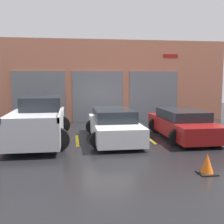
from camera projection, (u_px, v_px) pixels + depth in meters
ground_plane at (108, 131)px, 13.67m from camera, size 28.00×28.00×0.00m
shophouse_building at (100, 82)px, 16.62m from camera, size 15.20×0.68×4.79m
pickup_truck at (40, 121)px, 11.51m from camera, size 2.45×5.15×1.74m
sedan_white at (114, 125)px, 11.73m from camera, size 2.20×4.61×1.28m
sedan_side at (183, 124)px, 12.16m from camera, size 2.24×4.62×1.19m
parking_stripe_far_left at (0, 143)px, 11.13m from camera, size 0.12×2.20×0.01m
parking_stripe_left at (77, 140)px, 11.56m from camera, size 0.12×2.20×0.01m
parking_stripe_centre at (149, 138)px, 11.99m from camera, size 0.12×2.20×0.01m
parking_stripe_right at (215, 136)px, 12.42m from camera, size 0.12×2.20×0.01m
traffic_cone at (207, 165)px, 7.51m from camera, size 0.47×0.47×0.55m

